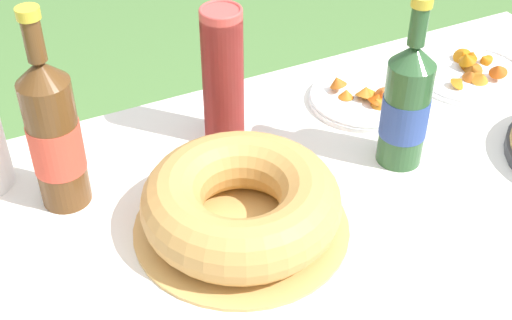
# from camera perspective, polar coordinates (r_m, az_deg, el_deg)

# --- Properties ---
(garden_table) EXTENTS (1.61, 0.93, 0.75)m
(garden_table) POSITION_cam_1_polar(r_m,az_deg,el_deg) (1.15, 3.91, -9.29)
(garden_table) COLOR #A87A47
(garden_table) RESTS_ON ground_plane
(tablecloth) EXTENTS (1.62, 0.94, 0.10)m
(tablecloth) POSITION_cam_1_polar(r_m,az_deg,el_deg) (1.11, 4.04, -7.12)
(tablecloth) COLOR white
(tablecloth) RESTS_ON garden_table
(bundt_cake) EXTENTS (0.34, 0.34, 0.10)m
(bundt_cake) POSITION_cam_1_polar(r_m,az_deg,el_deg) (1.08, -1.20, -3.55)
(bundt_cake) COLOR tan
(bundt_cake) RESTS_ON tablecloth
(cup_stack) EXTENTS (0.07, 0.07, 0.25)m
(cup_stack) POSITION_cam_1_polar(r_m,az_deg,el_deg) (1.24, -2.46, 6.73)
(cup_stack) COLOR #E04C47
(cup_stack) RESTS_ON tablecloth
(cider_bottle_green) EXTENTS (0.08, 0.08, 0.31)m
(cider_bottle_green) POSITION_cam_1_polar(r_m,az_deg,el_deg) (1.21, 11.93, 4.34)
(cider_bottle_green) COLOR #2D562D
(cider_bottle_green) RESTS_ON tablecloth
(cider_bottle_amber) EXTENTS (0.08, 0.08, 0.34)m
(cider_bottle_amber) POSITION_cam_1_polar(r_m,az_deg,el_deg) (1.13, -15.85, 1.97)
(cider_bottle_amber) COLOR brown
(cider_bottle_amber) RESTS_ON tablecloth
(snack_plate_near) EXTENTS (0.22, 0.22, 0.05)m
(snack_plate_near) POSITION_cam_1_polar(r_m,az_deg,el_deg) (1.40, 8.69, 4.97)
(snack_plate_near) COLOR white
(snack_plate_near) RESTS_ON tablecloth
(snack_plate_left) EXTENTS (0.24, 0.24, 0.06)m
(snack_plate_left) POSITION_cam_1_polar(r_m,az_deg,el_deg) (1.53, 16.88, 6.70)
(snack_plate_left) COLOR white
(snack_plate_left) RESTS_ON tablecloth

